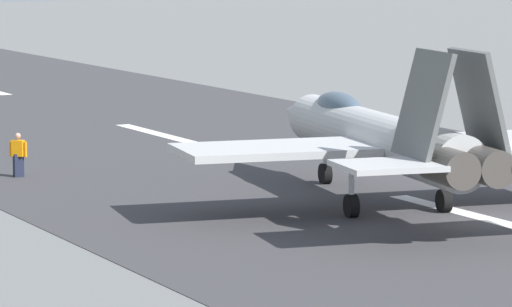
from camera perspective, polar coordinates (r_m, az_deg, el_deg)
The scene contains 4 objects.
ground_plane at distance 49.29m, azimuth 8.30°, elevation -2.37°, with size 400.00×400.00×0.00m, color slate.
runway_strip at distance 49.27m, azimuth 8.31°, elevation -2.36°, with size 240.00×26.00×0.02m.
fighter_jet at distance 50.69m, azimuth 4.57°, elevation 0.64°, with size 18.05×14.33×5.54m.
crew_person at distance 57.88m, azimuth -8.80°, elevation -0.06°, with size 0.50×0.55×1.67m.
Camera 1 is at (-39.19, 28.67, 8.47)m, focal length 107.93 mm.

